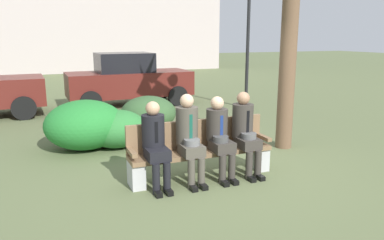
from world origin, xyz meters
The scene contains 11 objects.
ground_plane centered at (0.00, 0.00, 0.00)m, with size 80.00×80.00×0.00m, color #5B6741.
park_bench centered at (-0.28, -0.16, 0.44)m, with size 2.30×0.44×0.90m.
seated_man_leftmost centered at (-1.05, -0.29, 0.71)m, with size 0.34×0.72×1.27m.
seated_man_centerleft centered at (-0.52, -0.29, 0.75)m, with size 0.34×0.72×1.35m.
seated_man_centerright centered at (-0.01, -0.29, 0.71)m, with size 0.34×0.72×1.28m.
seated_man_rightmost centered at (0.45, -0.29, 0.74)m, with size 0.34×0.72×1.33m.
shrub_near_bench centered at (-1.21, 1.95, 0.38)m, with size 1.21×1.11×0.76m, color #2D7533.
shrub_mid_lawn centered at (-1.80, 2.08, 0.49)m, with size 1.56×1.43×0.97m, color #257A2F.
shrub_far_lawn centered at (-0.24, 3.05, 0.41)m, with size 1.32×1.21×0.82m, color #35562F.
parked_car_far centered at (0.06, 6.54, 0.84)m, with size 3.94×1.80×1.68m.
street_lamp centered at (3.36, 4.70, 2.16)m, with size 0.24×0.24×3.52m.
Camera 1 is at (-2.51, -5.37, 2.20)m, focal length 34.93 mm.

